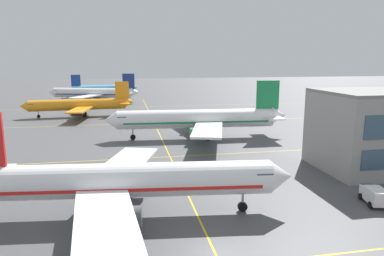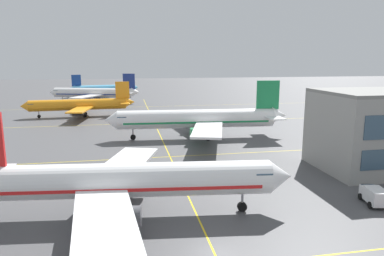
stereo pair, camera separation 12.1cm
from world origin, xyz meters
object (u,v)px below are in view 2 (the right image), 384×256
at_px(airliner_third_row, 80,105).
at_px(airliner_far_left_stand, 94,93).
at_px(airliner_second_row, 199,119).
at_px(airliner_front_gate, 122,181).
at_px(airliner_far_right_stand, 104,89).
at_px(service_truck_catering, 374,195).

relative_size(airliner_third_row, airliner_far_left_stand, 0.91).
bearing_deg(airliner_second_row, airliner_third_row, 129.04).
distance_m(airliner_front_gate, airliner_far_right_stand, 135.35).
relative_size(airliner_second_row, service_truck_catering, 9.15).
bearing_deg(airliner_third_row, airliner_second_row, -50.96).
relative_size(airliner_front_gate, airliner_second_row, 0.94).
xyz_separation_m(airliner_third_row, service_truck_catering, (42.62, -75.42, -2.37)).
bearing_deg(airliner_second_row, airliner_front_gate, -113.93).
xyz_separation_m(airliner_second_row, service_truck_catering, (13.25, -39.21, -3.11)).
bearing_deg(airliner_second_row, airliner_far_left_stand, 111.73).
bearing_deg(airliner_far_right_stand, airliner_second_row, -75.29).
distance_m(airliner_front_gate, airliner_far_left_stand, 107.68).
relative_size(airliner_second_row, airliner_far_right_stand, 1.24).
bearing_deg(airliner_far_left_stand, airliner_second_row, -68.27).
distance_m(airliner_third_row, airliner_far_left_stand, 34.15).
bearing_deg(service_truck_catering, airliner_far_left_stand, 110.65).
bearing_deg(airliner_third_row, airliner_far_right_stand, 86.72).
bearing_deg(airliner_second_row, airliner_far_right_stand, 104.71).
bearing_deg(airliner_front_gate, airliner_far_left_stand, 96.26).
bearing_deg(airliner_far_left_stand, airliner_third_row, -92.24).
bearing_deg(airliner_far_left_stand, service_truck_catering, -69.35).
distance_m(airliner_third_row, airliner_far_right_stand, 62.20).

